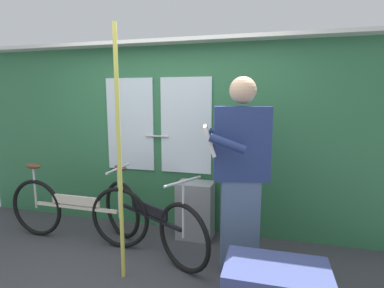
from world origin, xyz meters
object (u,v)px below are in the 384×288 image
at_px(bicycle_near_door, 75,210).
at_px(passenger_reading_newspaper, 240,171).
at_px(trash_bin_by_wall, 195,210).
at_px(handrail_pole, 119,157).
at_px(bicycle_leaning_behind, 149,219).

relative_size(bicycle_near_door, passenger_reading_newspaper, 0.98).
relative_size(bicycle_near_door, trash_bin_by_wall, 2.69).
relative_size(passenger_reading_newspaper, handrail_pole, 0.81).
xyz_separation_m(trash_bin_by_wall, handrail_pole, (-0.42, -0.91, 0.76)).
relative_size(bicycle_near_door, bicycle_leaning_behind, 1.18).
bearing_deg(bicycle_leaning_behind, trash_bin_by_wall, 78.78).
bearing_deg(bicycle_near_door, trash_bin_by_wall, 20.08).
height_order(passenger_reading_newspaper, trash_bin_by_wall, passenger_reading_newspaper).
relative_size(bicycle_leaning_behind, passenger_reading_newspaper, 0.83).
distance_m(bicycle_near_door, handrail_pole, 1.20).
xyz_separation_m(passenger_reading_newspaper, trash_bin_by_wall, (-0.54, 0.53, -0.61)).
bearing_deg(passenger_reading_newspaper, bicycle_near_door, -15.77).
height_order(trash_bin_by_wall, handrail_pole, handrail_pole).
distance_m(bicycle_leaning_behind, handrail_pole, 0.87).
bearing_deg(handrail_pole, bicycle_near_door, 149.65).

